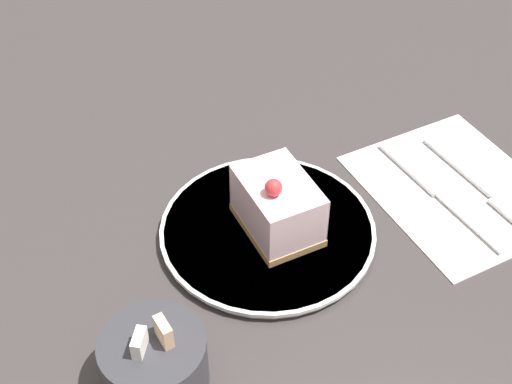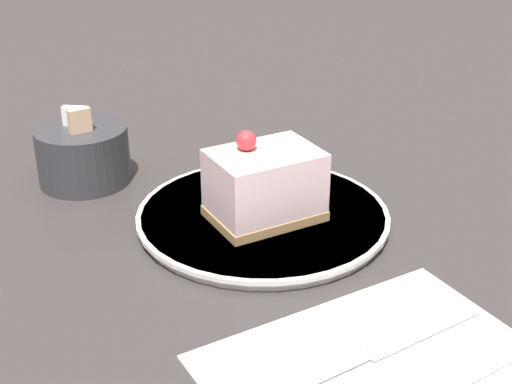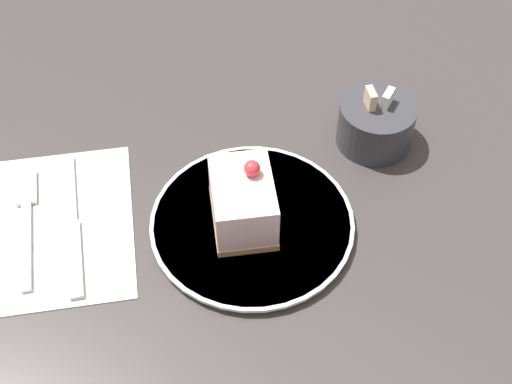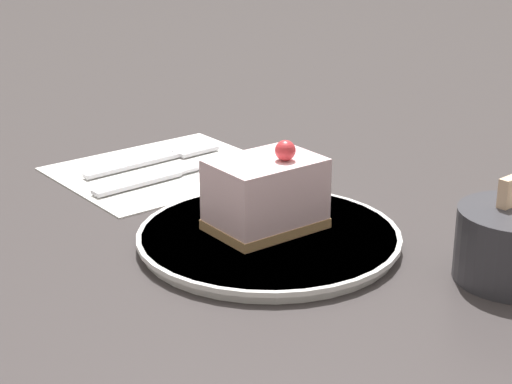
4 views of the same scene
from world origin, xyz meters
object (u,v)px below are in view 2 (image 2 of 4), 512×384
object	(u,v)px
plate	(263,217)
knife	(389,344)
cake_slice	(265,185)
sugar_bowl	(83,154)

from	to	relation	value
plate	knife	world-z (taller)	plate
cake_slice	sugar_bowl	world-z (taller)	cake_slice
cake_slice	knife	bearing A→B (deg)	177.08
cake_slice	sugar_bowl	size ratio (longest dim) A/B	1.15
knife	plate	bearing A→B (deg)	-7.35
plate	knife	size ratio (longest dim) A/B	1.15
plate	knife	bearing A→B (deg)	-171.16
knife	cake_slice	bearing A→B (deg)	-6.43
cake_slice	sugar_bowl	xyz separation A→B (m)	(0.14, 0.14, -0.01)
plate	cake_slice	xyz separation A→B (m)	(-0.01, 0.00, 0.03)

